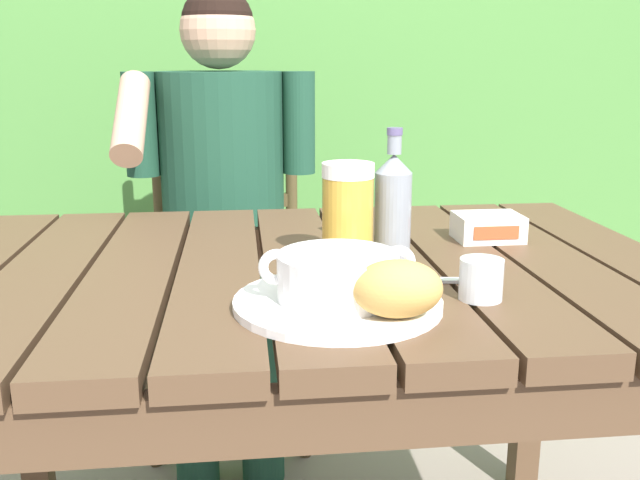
% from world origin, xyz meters
% --- Properties ---
extents(dining_table, '(1.27, 0.86, 0.74)m').
position_xyz_m(dining_table, '(0.00, 0.00, 0.64)').
color(dining_table, brown).
rests_on(dining_table, ground_plane).
extents(hedge_backdrop, '(3.56, 0.88, 2.00)m').
position_xyz_m(hedge_backdrop, '(0.15, 1.72, 0.98)').
color(hedge_backdrop, '#4A843B').
rests_on(hedge_backdrop, ground_plane).
extents(chair_near_diner, '(0.44, 0.45, 1.01)m').
position_xyz_m(chair_near_diner, '(-0.15, 0.87, 0.48)').
color(chair_near_diner, '#4A3E22').
rests_on(chair_near_diner, ground_plane).
extents(person_eating, '(0.48, 0.47, 1.25)m').
position_xyz_m(person_eating, '(-0.15, 0.67, 0.73)').
color(person_eating, '#1C4531').
rests_on(person_eating, ground_plane).
extents(serving_plate, '(0.29, 0.29, 0.01)m').
position_xyz_m(serving_plate, '(0.03, -0.23, 0.74)').
color(serving_plate, white).
rests_on(serving_plate, dining_table).
extents(soup_bowl, '(0.22, 0.17, 0.07)m').
position_xyz_m(soup_bowl, '(0.03, -0.23, 0.78)').
color(soup_bowl, white).
rests_on(soup_bowl, serving_plate).
extents(bread_roll, '(0.12, 0.09, 0.07)m').
position_xyz_m(bread_roll, '(0.09, -0.31, 0.79)').
color(bread_roll, tan).
rests_on(bread_roll, serving_plate).
extents(beer_glass, '(0.09, 0.09, 0.17)m').
position_xyz_m(beer_glass, '(0.07, -0.02, 0.82)').
color(beer_glass, gold).
rests_on(beer_glass, dining_table).
extents(beer_bottle, '(0.06, 0.06, 0.22)m').
position_xyz_m(beer_bottle, '(0.15, 0.01, 0.83)').
color(beer_bottle, gray).
rests_on(beer_bottle, dining_table).
extents(water_glass_small, '(0.06, 0.06, 0.06)m').
position_xyz_m(water_glass_small, '(0.23, -0.22, 0.77)').
color(water_glass_small, silver).
rests_on(water_glass_small, dining_table).
extents(butter_tub, '(0.12, 0.09, 0.05)m').
position_xyz_m(butter_tub, '(0.36, 0.10, 0.76)').
color(butter_tub, white).
rests_on(butter_tub, dining_table).
extents(table_knife, '(0.14, 0.04, 0.01)m').
position_xyz_m(table_knife, '(0.19, -0.14, 0.74)').
color(table_knife, silver).
rests_on(table_knife, dining_table).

